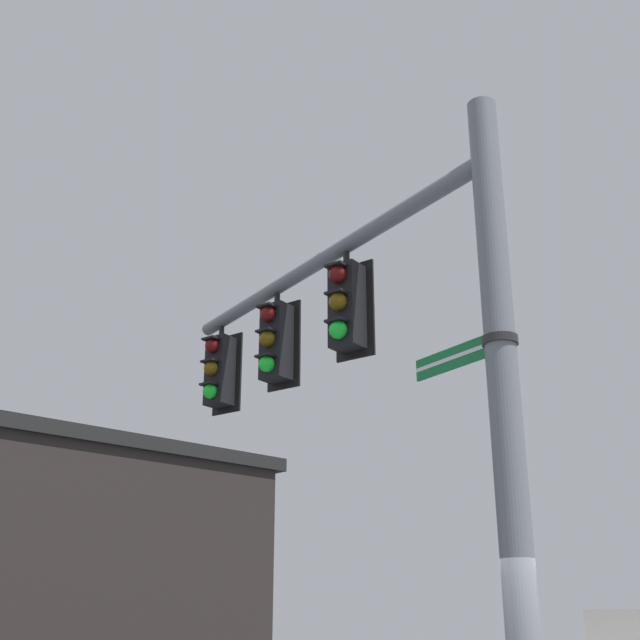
{
  "coord_description": "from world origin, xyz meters",
  "views": [
    {
      "loc": [
        -2.97,
        6.86,
        1.94
      ],
      "look_at": [
        2.79,
        -0.98,
        5.55
      ],
      "focal_mm": 46.88,
      "sensor_mm": 36.0,
      "label": 1
    }
  ],
  "objects_px": {
    "traffic_light_mid_inner": "(275,342)",
    "traffic_light_nearest_pole": "(346,305)",
    "traffic_light_mid_outer": "(219,371)",
    "street_name_sign": "(478,349)"
  },
  "relations": [
    {
      "from": "traffic_light_nearest_pole",
      "to": "traffic_light_mid_inner",
      "type": "xyz_separation_m",
      "value": [
        1.52,
        -0.54,
        0.0
      ]
    },
    {
      "from": "traffic_light_mid_inner",
      "to": "traffic_light_mid_outer",
      "type": "relative_size",
      "value": 1.0
    },
    {
      "from": "traffic_light_mid_outer",
      "to": "street_name_sign",
      "type": "xyz_separation_m",
      "value": [
        -5.01,
        1.75,
        -1.11
      ]
    },
    {
      "from": "traffic_light_nearest_pole",
      "to": "street_name_sign",
      "type": "relative_size",
      "value": 1.03
    },
    {
      "from": "traffic_light_mid_inner",
      "to": "street_name_sign",
      "type": "bearing_deg",
      "value": 160.85
    },
    {
      "from": "traffic_light_mid_inner",
      "to": "traffic_light_nearest_pole",
      "type": "bearing_deg",
      "value": 160.55
    },
    {
      "from": "traffic_light_mid_inner",
      "to": "street_name_sign",
      "type": "relative_size",
      "value": 1.03
    },
    {
      "from": "traffic_light_mid_outer",
      "to": "street_name_sign",
      "type": "bearing_deg",
      "value": 160.76
    },
    {
      "from": "traffic_light_nearest_pole",
      "to": "traffic_light_mid_outer",
      "type": "distance_m",
      "value": 3.23
    },
    {
      "from": "traffic_light_mid_outer",
      "to": "street_name_sign",
      "type": "distance_m",
      "value": 5.43
    }
  ]
}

